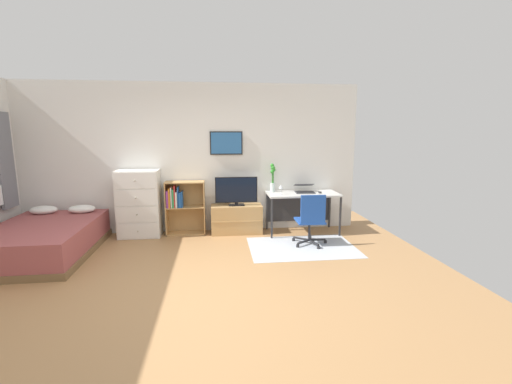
# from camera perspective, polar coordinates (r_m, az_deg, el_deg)

# --- Properties ---
(ground_plane) EXTENTS (7.20, 7.20, 0.00)m
(ground_plane) POSITION_cam_1_polar(r_m,az_deg,el_deg) (4.40, -11.99, -15.02)
(ground_plane) COLOR #A87A4C
(wall_back_with_posters) EXTENTS (6.12, 0.09, 2.70)m
(wall_back_with_posters) POSITION_cam_1_polar(r_m,az_deg,el_deg) (6.43, -10.42, 5.44)
(wall_back_with_posters) COLOR silver
(wall_back_with_posters) RESTS_ON ground_plane
(area_rug) EXTENTS (1.70, 1.20, 0.01)m
(area_rug) POSITION_cam_1_polar(r_m,az_deg,el_deg) (5.68, 7.64, -9.00)
(area_rug) COLOR #B2B7BC
(area_rug) RESTS_ON ground_plane
(bed) EXTENTS (1.42, 2.06, 0.60)m
(bed) POSITION_cam_1_polar(r_m,az_deg,el_deg) (6.13, -31.64, -6.68)
(bed) COLOR brown
(bed) RESTS_ON ground_plane
(dresser) EXTENTS (0.72, 0.46, 1.18)m
(dresser) POSITION_cam_1_polar(r_m,az_deg,el_deg) (6.40, -18.74, -1.84)
(dresser) COLOR white
(dresser) RESTS_ON ground_plane
(bookshelf) EXTENTS (0.69, 0.30, 0.96)m
(bookshelf) POSITION_cam_1_polar(r_m,az_deg,el_deg) (6.36, -12.16, -2.00)
(bookshelf) COLOR tan
(bookshelf) RESTS_ON ground_plane
(tv_stand) EXTENTS (0.92, 0.41, 0.52)m
(tv_stand) POSITION_cam_1_polar(r_m,az_deg,el_deg) (6.35, -3.23, -4.47)
(tv_stand) COLOR tan
(tv_stand) RESTS_ON ground_plane
(television) EXTENTS (0.76, 0.16, 0.52)m
(television) POSITION_cam_1_polar(r_m,az_deg,el_deg) (6.22, -3.26, 0.09)
(television) COLOR black
(television) RESTS_ON tv_stand
(desk) EXTENTS (1.29, 0.64, 0.74)m
(desk) POSITION_cam_1_polar(r_m,az_deg,el_deg) (6.42, 7.53, -1.17)
(desk) COLOR silver
(desk) RESTS_ON ground_plane
(office_chair) EXTENTS (0.56, 0.58, 0.86)m
(office_chair) POSITION_cam_1_polar(r_m,az_deg,el_deg) (5.66, 9.08, -4.32)
(office_chair) COLOR #232326
(office_chair) RESTS_ON ground_plane
(laptop) EXTENTS (0.37, 0.40, 0.15)m
(laptop) POSITION_cam_1_polar(r_m,az_deg,el_deg) (6.42, 7.99, 0.53)
(laptop) COLOR #333338
(laptop) RESTS_ON desk
(computer_mouse) EXTENTS (0.06, 0.10, 0.03)m
(computer_mouse) POSITION_cam_1_polar(r_m,az_deg,el_deg) (6.35, 10.50, -0.04)
(computer_mouse) COLOR #262628
(computer_mouse) RESTS_ON desk
(bamboo_vase) EXTENTS (0.10, 0.10, 0.52)m
(bamboo_vase) POSITION_cam_1_polar(r_m,az_deg,el_deg) (6.37, 2.77, 2.51)
(bamboo_vase) COLOR silver
(bamboo_vase) RESTS_ON desk
(wine_glass) EXTENTS (0.07, 0.07, 0.18)m
(wine_glass) POSITION_cam_1_polar(r_m,az_deg,el_deg) (6.12, 4.14, 0.85)
(wine_glass) COLOR silver
(wine_glass) RESTS_ON desk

